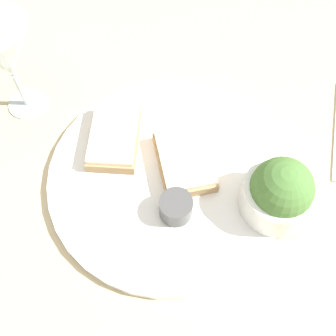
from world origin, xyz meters
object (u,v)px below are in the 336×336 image
(sauce_ramekin, at_px, (176,207))
(cheese_toast_far, at_px, (114,137))
(cheese_toast_near, at_px, (185,161))
(salad_bowl, at_px, (280,192))
(wine_glass, at_px, (4,54))

(sauce_ramekin, height_order, cheese_toast_far, sauce_ramekin)
(cheese_toast_near, xyz_separation_m, cheese_toast_far, (-0.01, 0.11, 0.00))
(salad_bowl, relative_size, cheese_toast_near, 0.76)
(sauce_ramekin, xyz_separation_m, cheese_toast_far, (0.06, 0.13, -0.01))
(sauce_ramekin, height_order, cheese_toast_near, sauce_ramekin)
(cheese_toast_near, bearing_deg, wine_glass, 91.23)
(sauce_ramekin, xyz_separation_m, wine_glass, (0.07, 0.30, 0.08))
(cheese_toast_far, distance_m, wine_glass, 0.19)
(salad_bowl, bearing_deg, wine_glass, 90.75)
(salad_bowl, height_order, wine_glass, wine_glass)
(salad_bowl, relative_size, wine_glass, 0.60)
(sauce_ramekin, relative_size, wine_glass, 0.28)
(salad_bowl, height_order, cheese_toast_far, salad_bowl)
(sauce_ramekin, distance_m, wine_glass, 0.32)
(cheese_toast_far, bearing_deg, sauce_ramekin, -114.80)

